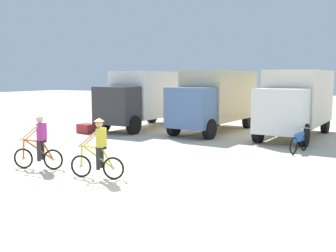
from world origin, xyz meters
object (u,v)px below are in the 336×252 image
at_px(supply_crate, 87,128).
at_px(box_truck_tan_camper, 216,98).
at_px(box_truck_white_box, 146,96).
at_px(cyclist_cowboy_hat, 98,151).
at_px(cyclist_orange_shirt, 39,144).
at_px(box_truck_cream_rv, 297,100).
at_px(bicycle_spare, 299,143).

bearing_deg(supply_crate, box_truck_tan_camper, 33.46).
xyz_separation_m(box_truck_white_box, cyclist_cowboy_hat, (4.95, -10.94, -1.03)).
relative_size(box_truck_tan_camper, cyclist_cowboy_hat, 3.80).
xyz_separation_m(box_truck_white_box, cyclist_orange_shirt, (2.50, -10.88, -1.03)).
bearing_deg(box_truck_cream_rv, box_truck_white_box, -177.74).
bearing_deg(box_truck_cream_rv, cyclist_cowboy_hat, -108.07).
relative_size(cyclist_cowboy_hat, supply_crate, 2.01).
height_order(box_truck_white_box, box_truck_tan_camper, same).
distance_m(box_truck_white_box, cyclist_cowboy_hat, 12.05).
relative_size(box_truck_tan_camper, cyclist_orange_shirt, 3.80).
distance_m(box_truck_cream_rv, cyclist_cowboy_hat, 11.91).
bearing_deg(bicycle_spare, supply_crate, 178.14).
relative_size(box_truck_white_box, box_truck_cream_rv, 0.99).
height_order(box_truck_white_box, cyclist_orange_shirt, box_truck_white_box).
xyz_separation_m(box_truck_tan_camper, cyclist_orange_shirt, (-1.80, -11.24, -1.03)).
height_order(box_truck_white_box, cyclist_cowboy_hat, box_truck_white_box).
bearing_deg(cyclist_cowboy_hat, bicycle_spare, 57.10).
relative_size(box_truck_white_box, supply_crate, 7.53).
height_order(box_truck_tan_camper, cyclist_cowboy_hat, box_truck_tan_camper).
bearing_deg(supply_crate, cyclist_cowboy_hat, -48.57).
relative_size(box_truck_cream_rv, cyclist_orange_shirt, 3.79).
xyz_separation_m(box_truck_tan_camper, cyclist_cowboy_hat, (0.65, -11.30, -1.03)).
height_order(bicycle_spare, supply_crate, bicycle_spare).
distance_m(box_truck_white_box, bicycle_spare, 10.38).
bearing_deg(supply_crate, box_truck_cream_rv, 20.76).
xyz_separation_m(box_truck_tan_camper, box_truck_cream_rv, (4.33, -0.02, 0.00)).
distance_m(box_truck_white_box, box_truck_cream_rv, 8.64).
xyz_separation_m(box_truck_tan_camper, bicycle_spare, (5.21, -4.25, -1.48)).
bearing_deg(box_truck_white_box, bicycle_spare, -22.26).
relative_size(box_truck_white_box, bicycle_spare, 4.03).
bearing_deg(box_truck_white_box, cyclist_cowboy_hat, -65.66).
bearing_deg(supply_crate, box_truck_white_box, 65.76).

